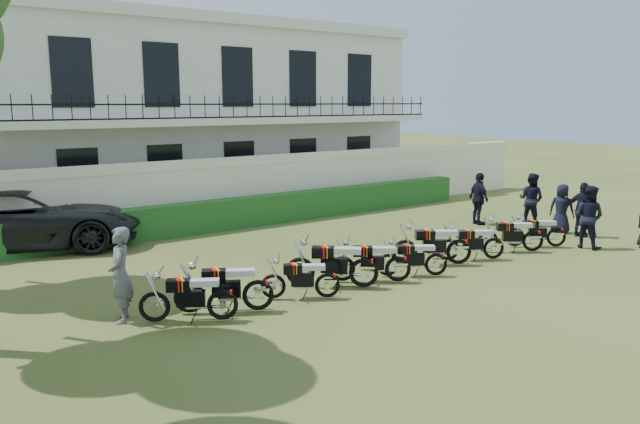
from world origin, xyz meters
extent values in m
plane|color=#3B4A1D|center=(0.00, 0.00, 0.00)|extent=(100.00, 100.00, 0.00)
cube|color=#F0E4C9|center=(0.00, 8.00, 1.00)|extent=(30.00, 0.30, 2.00)
cube|color=#F0E4C9|center=(0.00, 8.00, 2.15)|extent=(30.00, 0.35, 0.30)
cube|color=#1B4C1B|center=(1.00, 7.20, 0.50)|extent=(18.00, 0.60, 1.00)
cube|color=silver|center=(0.00, 14.00, 3.50)|extent=(20.00, 8.00, 7.00)
cube|color=silver|center=(0.00, 14.00, 7.20)|extent=(20.40, 8.40, 0.40)
cube|color=silver|center=(0.00, 9.30, 3.50)|extent=(20.00, 1.40, 0.25)
cube|color=black|center=(0.00, 8.65, 4.10)|extent=(20.00, 0.05, 0.05)
cube|color=black|center=(0.00, 8.65, 3.65)|extent=(20.00, 0.05, 0.05)
cube|color=black|center=(-4.50, 10.02, 1.60)|extent=(1.30, 0.12, 2.20)
cube|color=black|center=(-4.50, 10.02, 5.10)|extent=(1.30, 0.12, 2.20)
cube|color=black|center=(-1.50, 10.02, 1.60)|extent=(1.30, 0.12, 2.20)
cube|color=black|center=(-1.50, 10.02, 5.10)|extent=(1.30, 0.12, 2.20)
cube|color=black|center=(1.50, 10.02, 1.60)|extent=(1.30, 0.12, 2.20)
cube|color=black|center=(1.50, 10.02, 5.10)|extent=(1.30, 0.12, 2.20)
cube|color=black|center=(4.50, 10.02, 1.60)|extent=(1.30, 0.12, 2.20)
cube|color=black|center=(4.50, 10.02, 5.10)|extent=(1.30, 0.12, 2.20)
cube|color=black|center=(7.50, 10.02, 1.60)|extent=(1.30, 0.12, 2.20)
cube|color=black|center=(7.50, 10.02, 5.10)|extent=(1.30, 0.12, 2.20)
torus|color=black|center=(-4.40, -0.98, 0.30)|extent=(0.56, 0.39, 0.60)
torus|color=black|center=(-5.50, -0.31, 0.30)|extent=(0.56, 0.39, 0.60)
cube|color=black|center=(-4.91, -0.67, 0.45)|extent=(0.56, 0.44, 0.30)
cube|color=black|center=(-5.10, -0.55, 0.71)|extent=(0.51, 0.45, 0.22)
cube|color=red|center=(-5.10, -0.55, 0.72)|extent=(0.13, 0.28, 0.23)
cube|color=yellow|center=(-5.05, -0.58, 0.72)|extent=(0.10, 0.27, 0.23)
cube|color=#B4B4B4|center=(-4.68, -0.81, 0.75)|extent=(0.59, 0.49, 0.12)
cylinder|color=silver|center=(-5.37, -0.38, 1.01)|extent=(0.34, 0.52, 0.03)
torus|color=black|center=(-3.52, -0.91, 0.31)|extent=(0.60, 0.40, 0.64)
torus|color=black|center=(-4.69, -0.22, 0.31)|extent=(0.60, 0.40, 0.64)
cube|color=black|center=(-4.06, -0.59, 0.47)|extent=(0.59, 0.45, 0.31)
cube|color=black|center=(-4.27, -0.47, 0.75)|extent=(0.54, 0.47, 0.23)
cube|color=red|center=(-4.27, -0.47, 0.76)|extent=(0.13, 0.29, 0.24)
cube|color=yellow|center=(-4.22, -0.50, 0.76)|extent=(0.10, 0.29, 0.24)
cube|color=#B4B4B4|center=(-3.82, -0.74, 0.79)|extent=(0.62, 0.51, 0.13)
cylinder|color=silver|center=(-4.56, -0.30, 1.06)|extent=(0.34, 0.56, 0.03)
torus|color=black|center=(-2.00, -1.06, 0.27)|extent=(0.50, 0.37, 0.54)
torus|color=black|center=(-2.96, -0.42, 0.27)|extent=(0.50, 0.37, 0.54)
cube|color=black|center=(-2.44, -0.77, 0.40)|extent=(0.50, 0.41, 0.27)
cube|color=black|center=(-2.61, -0.65, 0.64)|extent=(0.46, 0.42, 0.20)
cube|color=red|center=(-2.61, -0.65, 0.65)|extent=(0.13, 0.25, 0.21)
cube|color=yellow|center=(-2.57, -0.68, 0.65)|extent=(0.10, 0.24, 0.21)
cube|color=#B4B4B4|center=(-2.24, -0.90, 0.68)|extent=(0.53, 0.45, 0.11)
cylinder|color=silver|center=(-2.85, -0.49, 0.91)|extent=(0.32, 0.46, 0.03)
torus|color=black|center=(-0.83, -1.12, 0.33)|extent=(0.57, 0.52, 0.68)
torus|color=black|center=(-1.92, -0.17, 0.33)|extent=(0.57, 0.52, 0.68)
cube|color=black|center=(-1.33, -0.68, 0.50)|extent=(0.59, 0.55, 0.33)
cube|color=black|center=(-1.52, -0.52, 0.80)|extent=(0.57, 0.55, 0.24)
cube|color=red|center=(-1.52, -0.52, 0.81)|extent=(0.19, 0.31, 0.26)
cube|color=yellow|center=(-1.47, -0.56, 0.81)|extent=(0.16, 0.30, 0.26)
cube|color=#B4B4B4|center=(-1.11, -0.88, 0.84)|extent=(0.63, 0.60, 0.13)
cylinder|color=silver|center=(-1.79, -0.28, 1.13)|extent=(0.46, 0.52, 0.03)
torus|color=black|center=(0.09, -1.17, 0.30)|extent=(0.54, 0.45, 0.61)
torus|color=black|center=(-0.93, -0.37, 0.30)|extent=(0.54, 0.45, 0.61)
cube|color=black|center=(-0.38, -0.80, 0.45)|extent=(0.54, 0.48, 0.30)
cube|color=black|center=(-0.56, -0.66, 0.72)|extent=(0.51, 0.48, 0.22)
cube|color=red|center=(-0.56, -0.66, 0.73)|extent=(0.16, 0.28, 0.23)
cube|color=yellow|center=(-0.51, -0.69, 0.73)|extent=(0.13, 0.27, 0.23)
cube|color=#B4B4B4|center=(-0.17, -0.96, 0.76)|extent=(0.58, 0.53, 0.12)
cylinder|color=silver|center=(-0.81, -0.46, 1.02)|extent=(0.39, 0.49, 0.03)
torus|color=black|center=(1.18, -1.27, 0.27)|extent=(0.50, 0.38, 0.55)
torus|color=black|center=(0.21, -0.60, 0.27)|extent=(0.50, 0.38, 0.55)
cube|color=black|center=(0.73, -0.96, 0.41)|extent=(0.50, 0.42, 0.27)
cube|color=black|center=(0.56, -0.84, 0.65)|extent=(0.47, 0.43, 0.20)
cube|color=red|center=(0.56, -0.84, 0.66)|extent=(0.13, 0.25, 0.21)
cube|color=yellow|center=(0.60, -0.87, 0.66)|extent=(0.11, 0.25, 0.21)
cube|color=#B4B4B4|center=(0.93, -1.10, 0.69)|extent=(0.53, 0.46, 0.11)
cylinder|color=silver|center=(0.32, -0.68, 0.92)|extent=(0.33, 0.46, 0.03)
torus|color=black|center=(2.53, -0.96, 0.32)|extent=(0.60, 0.45, 0.66)
torus|color=black|center=(1.37, -0.16, 0.32)|extent=(0.60, 0.45, 0.66)
cube|color=black|center=(2.00, -0.59, 0.49)|extent=(0.60, 0.50, 0.32)
cube|color=black|center=(1.79, -0.45, 0.78)|extent=(0.56, 0.51, 0.24)
cube|color=red|center=(1.79, -0.45, 0.79)|extent=(0.16, 0.30, 0.25)
cube|color=yellow|center=(1.85, -0.49, 0.79)|extent=(0.13, 0.30, 0.25)
cube|color=#B4B4B4|center=(2.24, -0.76, 0.82)|extent=(0.64, 0.55, 0.13)
cylinder|color=silver|center=(1.51, -0.25, 1.10)|extent=(0.39, 0.55, 0.03)
torus|color=black|center=(3.67, -1.05, 0.29)|extent=(0.54, 0.37, 0.58)
torus|color=black|center=(2.60, -0.43, 0.29)|extent=(0.54, 0.37, 0.58)
cube|color=black|center=(3.17, -0.77, 0.43)|extent=(0.54, 0.41, 0.29)
cube|color=black|center=(2.99, -0.66, 0.68)|extent=(0.49, 0.43, 0.21)
cube|color=red|center=(2.99, -0.66, 0.69)|extent=(0.12, 0.27, 0.22)
cube|color=yellow|center=(3.03, -0.69, 0.69)|extent=(0.09, 0.26, 0.22)
cube|color=#B4B4B4|center=(3.40, -0.90, 0.72)|extent=(0.57, 0.46, 0.11)
cylinder|color=silver|center=(2.72, -0.50, 0.97)|extent=(0.31, 0.51, 0.03)
torus|color=black|center=(5.24, -1.24, 0.30)|extent=(0.54, 0.42, 0.60)
torus|color=black|center=(4.20, -0.50, 0.30)|extent=(0.54, 0.42, 0.60)
cube|color=black|center=(4.76, -0.89, 0.44)|extent=(0.54, 0.46, 0.30)
cube|color=black|center=(4.57, -0.76, 0.71)|extent=(0.51, 0.47, 0.22)
cube|color=red|center=(4.57, -0.76, 0.72)|extent=(0.15, 0.28, 0.23)
cube|color=yellow|center=(4.62, -0.80, 0.72)|extent=(0.12, 0.27, 0.23)
cube|color=#B4B4B4|center=(4.98, -1.05, 0.75)|extent=(0.58, 0.51, 0.12)
cylinder|color=silver|center=(4.32, -0.58, 1.00)|extent=(0.37, 0.50, 0.03)
torus|color=black|center=(6.24, -1.30, 0.28)|extent=(0.49, 0.41, 0.56)
torus|color=black|center=(5.31, -0.55, 0.28)|extent=(0.49, 0.41, 0.56)
cube|color=black|center=(5.81, -0.95, 0.41)|extent=(0.50, 0.44, 0.28)
cube|color=black|center=(5.65, -0.82, 0.66)|extent=(0.47, 0.44, 0.20)
cube|color=red|center=(5.65, -0.82, 0.67)|extent=(0.15, 0.26, 0.21)
cube|color=yellow|center=(5.69, -0.86, 0.67)|extent=(0.12, 0.25, 0.21)
cube|color=#B4B4B4|center=(6.00, -1.11, 0.70)|extent=(0.53, 0.49, 0.11)
cylinder|color=silver|center=(5.42, -0.64, 0.94)|extent=(0.36, 0.45, 0.03)
imported|color=black|center=(-6.64, 8.08, 0.89)|extent=(6.99, 4.80, 1.78)
imported|color=slate|center=(-6.50, 0.51, 0.93)|extent=(0.68, 0.80, 1.85)
imported|color=black|center=(6.43, -1.48, 0.91)|extent=(0.78, 0.96, 1.83)
imported|color=black|center=(7.72, -0.57, 0.86)|extent=(0.72, 1.09, 1.72)
imported|color=black|center=(7.72, 0.16, 0.80)|extent=(0.74, 0.91, 1.60)
imported|color=black|center=(8.04, 1.53, 0.90)|extent=(0.82, 0.98, 1.80)
imported|color=black|center=(6.71, 2.68, 0.90)|extent=(0.76, 1.14, 1.80)
camera|label=1|loc=(-10.34, -10.96, 4.17)|focal=35.00mm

